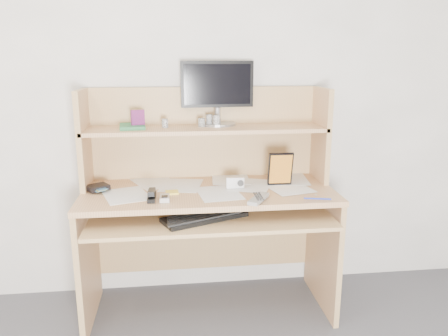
{
  "coord_description": "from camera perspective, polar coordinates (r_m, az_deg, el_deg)",
  "views": [
    {
      "loc": [
        -0.19,
        -0.86,
        1.46
      ],
      "look_at": [
        0.08,
        1.43,
        0.89
      ],
      "focal_mm": 35.0,
      "sensor_mm": 36.0,
      "label": 1
    }
  ],
  "objects": [
    {
      "name": "desk",
      "position": [
        2.54,
        -2.18,
        -3.51
      ],
      "size": [
        1.4,
        0.7,
        1.3
      ],
      "color": "tan",
      "rests_on": "floor"
    },
    {
      "name": "game_case",
      "position": [
        2.5,
        7.37,
        -0.13
      ],
      "size": [
        0.14,
        0.02,
        0.2
      ],
      "primitive_type": "cube",
      "rotation": [
        0.0,
        0.0,
        -0.02
      ],
      "color": "black",
      "rests_on": "paper_clutter"
    },
    {
      "name": "keyboard",
      "position": [
        2.29,
        -2.53,
        -6.32
      ],
      "size": [
        0.47,
        0.32,
        0.03
      ],
      "rotation": [
        0.0,
        0.0,
        0.41
      ],
      "color": "black",
      "rests_on": "desk"
    },
    {
      "name": "paper_clutter",
      "position": [
        2.45,
        -2.03,
        -2.77
      ],
      "size": [
        1.32,
        0.54,
        0.01
      ],
      "primitive_type": "cube",
      "color": "white",
      "rests_on": "desk"
    },
    {
      "name": "monitor",
      "position": [
        2.6,
        -0.87,
        10.02
      ],
      "size": [
        0.43,
        0.21,
        0.37
      ],
      "rotation": [
        0.0,
        0.0,
        0.05
      ],
      "color": "#A0A0A4",
      "rests_on": "desk"
    },
    {
      "name": "wallet",
      "position": [
        2.52,
        -16.18,
        -2.45
      ],
      "size": [
        0.14,
        0.14,
        0.03
      ],
      "primitive_type": "cube",
      "rotation": [
        0.0,
        0.0,
        0.59
      ],
      "color": "black",
      "rests_on": "paper_clutter"
    },
    {
      "name": "chip_stack_c",
      "position": [
        2.53,
        -2.95,
        5.95
      ],
      "size": [
        0.04,
        0.04,
        0.05
      ],
      "primitive_type": "cylinder",
      "rotation": [
        0.0,
        0.0,
        -0.13
      ],
      "color": "black",
      "rests_on": "desk"
    },
    {
      "name": "sticky_note_pad",
      "position": [
        2.4,
        -6.8,
        -3.17
      ],
      "size": [
        0.07,
        0.07,
        0.01
      ],
      "primitive_type": "cube",
      "rotation": [
        0.0,
        0.0,
        0.1
      ],
      "color": "yellow",
      "rests_on": "desk"
    },
    {
      "name": "chip_stack_a",
      "position": [
        2.51,
        -7.72,
        5.81
      ],
      "size": [
        0.04,
        0.04,
        0.05
      ],
      "primitive_type": "cylinder",
      "rotation": [
        0.0,
        0.0,
        0.12
      ],
      "color": "black",
      "rests_on": "desk"
    },
    {
      "name": "stapler",
      "position": [
        2.3,
        -9.44,
        -3.39
      ],
      "size": [
        0.04,
        0.15,
        0.05
      ],
      "primitive_type": "cube",
      "rotation": [
        0.0,
        0.0,
        -0.02
      ],
      "color": "black",
      "rests_on": "paper_clutter"
    },
    {
      "name": "tv_remote",
      "position": [
        2.25,
        4.53,
        -4.02
      ],
      "size": [
        0.14,
        0.19,
        0.02
      ],
      "primitive_type": "cube",
      "rotation": [
        0.0,
        0.0,
        -0.54
      ],
      "color": "gray",
      "rests_on": "paper_clutter"
    },
    {
      "name": "card_box",
      "position": [
        2.52,
        -11.19,
        6.28
      ],
      "size": [
        0.08,
        0.04,
        0.1
      ],
      "primitive_type": "cube",
      "rotation": [
        0.0,
        0.0,
        0.3
      ],
      "color": "maroon",
      "rests_on": "desk"
    },
    {
      "name": "digital_camera",
      "position": [
        2.46,
        1.45,
        -1.88
      ],
      "size": [
        0.1,
        0.04,
        0.06
      ],
      "primitive_type": "cube",
      "rotation": [
        0.0,
        0.0,
        -0.02
      ],
      "color": "silver",
      "rests_on": "paper_clutter"
    },
    {
      "name": "blue_pen",
      "position": [
        2.31,
        12.11,
        -3.94
      ],
      "size": [
        0.14,
        0.04,
        0.01
      ],
      "primitive_type": "cylinder",
      "rotation": [
        1.57,
        0.0,
        1.34
      ],
      "color": "#182EB7",
      "rests_on": "paper_clutter"
    },
    {
      "name": "chip_stack_d",
      "position": [
        2.56,
        -1.93,
        6.26
      ],
      "size": [
        0.04,
        0.04,
        0.07
      ],
      "primitive_type": "cylinder",
      "rotation": [
        0.0,
        0.0,
        -0.09
      ],
      "color": "silver",
      "rests_on": "desk"
    },
    {
      "name": "chip_stack_b",
      "position": [
        2.52,
        -0.97,
        6.16
      ],
      "size": [
        0.05,
        0.05,
        0.07
      ],
      "primitive_type": "cylinder",
      "rotation": [
        0.0,
        0.0,
        0.28
      ],
      "color": "silver",
      "rests_on": "desk"
    },
    {
      "name": "back_wall",
      "position": [
        2.67,
        -2.71,
        9.5
      ],
      "size": [
        3.6,
        0.04,
        2.5
      ],
      "primitive_type": "cube",
      "color": "white",
      "rests_on": "floor"
    },
    {
      "name": "shelf_book",
      "position": [
        2.53,
        -11.9,
        5.34
      ],
      "size": [
        0.16,
        0.21,
        0.02
      ],
      "primitive_type": "cube",
      "rotation": [
        0.0,
        0.0,
        0.11
      ],
      "color": "#358652",
      "rests_on": "desk"
    },
    {
      "name": "flip_phone",
      "position": [
        2.28,
        -7.75,
        -3.82
      ],
      "size": [
        0.05,
        0.1,
        0.02
      ],
      "primitive_type": "cube",
      "rotation": [
        0.0,
        0.0,
        -0.02
      ],
      "color": "#B5B5B7",
      "rests_on": "paper_clutter"
    }
  ]
}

